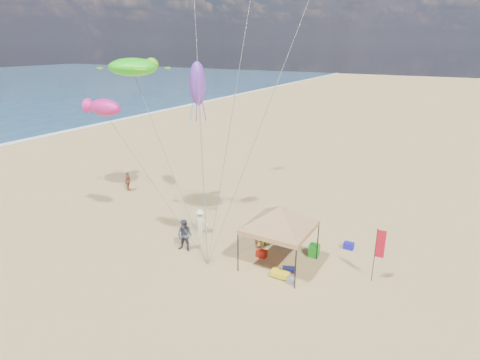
{
  "coord_description": "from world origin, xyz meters",
  "views": [
    {
      "loc": [
        9.87,
        -14.35,
        10.9
      ],
      "look_at": [
        0.0,
        3.0,
        4.0
      ],
      "focal_mm": 29.72,
      "sensor_mm": 36.0,
      "label": 1
    }
  ],
  "objects_px": {
    "beach_cart": "(280,274)",
    "person_far_a": "(128,181)",
    "person_near_b": "(185,236)",
    "person_near_c": "(200,221)",
    "chair_green": "(314,250)",
    "person_near_a": "(259,235)",
    "chair_yellow": "(264,237)",
    "feather_flag": "(379,247)",
    "cooler_blue": "(349,246)",
    "canopy_tent": "(280,209)",
    "cooler_red": "(262,253)"
  },
  "relations": [
    {
      "from": "chair_yellow",
      "to": "person_far_a",
      "type": "xyz_separation_m",
      "value": [
        -12.96,
        2.46,
        0.4
      ]
    },
    {
      "from": "canopy_tent",
      "to": "beach_cart",
      "type": "relative_size",
      "value": 6.88
    },
    {
      "from": "chair_green",
      "to": "person_near_b",
      "type": "distance_m",
      "value": 7.07
    },
    {
      "from": "cooler_red",
      "to": "chair_green",
      "type": "bearing_deg",
      "value": 30.61
    },
    {
      "from": "feather_flag",
      "to": "cooler_blue",
      "type": "bearing_deg",
      "value": 127.35
    },
    {
      "from": "chair_green",
      "to": "person_near_c",
      "type": "bearing_deg",
      "value": -173.92
    },
    {
      "from": "person_far_a",
      "to": "person_near_c",
      "type": "bearing_deg",
      "value": -133.1
    },
    {
      "from": "chair_green",
      "to": "person_near_a",
      "type": "xyz_separation_m",
      "value": [
        -3.02,
        -0.66,
        0.46
      ]
    },
    {
      "from": "beach_cart",
      "to": "person_near_b",
      "type": "height_order",
      "value": "person_near_b"
    },
    {
      "from": "beach_cart",
      "to": "person_far_a",
      "type": "height_order",
      "value": "person_far_a"
    },
    {
      "from": "cooler_red",
      "to": "person_near_b",
      "type": "bearing_deg",
      "value": -159.4
    },
    {
      "from": "canopy_tent",
      "to": "person_near_c",
      "type": "bearing_deg",
      "value": 169.63
    },
    {
      "from": "chair_green",
      "to": "person_near_b",
      "type": "relative_size",
      "value": 0.38
    },
    {
      "from": "cooler_blue",
      "to": "person_near_b",
      "type": "bearing_deg",
      "value": -149.12
    },
    {
      "from": "canopy_tent",
      "to": "chair_green",
      "type": "bearing_deg",
      "value": 53.71
    },
    {
      "from": "canopy_tent",
      "to": "beach_cart",
      "type": "bearing_deg",
      "value": -61.94
    },
    {
      "from": "person_near_a",
      "to": "person_near_b",
      "type": "xyz_separation_m",
      "value": [
        -3.38,
        -2.27,
        0.11
      ]
    },
    {
      "from": "cooler_blue",
      "to": "person_near_c",
      "type": "xyz_separation_m",
      "value": [
        -8.32,
        -2.48,
        0.58
      ]
    },
    {
      "from": "person_near_c",
      "to": "cooler_blue",
      "type": "bearing_deg",
      "value": -171.57
    },
    {
      "from": "chair_yellow",
      "to": "person_near_b",
      "type": "xyz_separation_m",
      "value": [
        -3.34,
        -3.0,
        0.57
      ]
    },
    {
      "from": "chair_green",
      "to": "feather_flag",
      "type": "bearing_deg",
      "value": -13.93
    },
    {
      "from": "person_near_c",
      "to": "person_near_b",
      "type": "bearing_deg",
      "value": 94.8
    },
    {
      "from": "feather_flag",
      "to": "beach_cart",
      "type": "xyz_separation_m",
      "value": [
        -4.13,
        -1.95,
        -1.68
      ]
    },
    {
      "from": "beach_cart",
      "to": "person_far_a",
      "type": "distance_m",
      "value": 16.19
    },
    {
      "from": "canopy_tent",
      "to": "person_near_b",
      "type": "relative_size",
      "value": 3.36
    },
    {
      "from": "cooler_blue",
      "to": "person_near_b",
      "type": "height_order",
      "value": "person_near_b"
    },
    {
      "from": "cooler_red",
      "to": "person_near_c",
      "type": "distance_m",
      "value": 4.57
    },
    {
      "from": "feather_flag",
      "to": "person_near_c",
      "type": "height_order",
      "value": "feather_flag"
    },
    {
      "from": "person_near_c",
      "to": "chair_green",
      "type": "bearing_deg",
      "value": 177.92
    },
    {
      "from": "canopy_tent",
      "to": "chair_yellow",
      "type": "bearing_deg",
      "value": 134.09
    },
    {
      "from": "person_near_c",
      "to": "person_far_a",
      "type": "bearing_deg",
      "value": -27.8
    },
    {
      "from": "cooler_blue",
      "to": "beach_cart",
      "type": "xyz_separation_m",
      "value": [
        -2.16,
        -4.53,
        0.01
      ]
    },
    {
      "from": "canopy_tent",
      "to": "cooler_red",
      "type": "height_order",
      "value": "canopy_tent"
    },
    {
      "from": "beach_cart",
      "to": "person_near_c",
      "type": "height_order",
      "value": "person_near_c"
    },
    {
      "from": "chair_yellow",
      "to": "person_far_a",
      "type": "bearing_deg",
      "value": 169.28
    },
    {
      "from": "canopy_tent",
      "to": "person_near_a",
      "type": "height_order",
      "value": "canopy_tent"
    },
    {
      "from": "beach_cart",
      "to": "person_near_c",
      "type": "xyz_separation_m",
      "value": [
        -6.16,
        2.05,
        0.57
      ]
    },
    {
      "from": "person_near_b",
      "to": "person_near_c",
      "type": "distance_m",
      "value": 2.26
    },
    {
      "from": "chair_yellow",
      "to": "person_near_a",
      "type": "xyz_separation_m",
      "value": [
        0.04,
        -0.72,
        0.46
      ]
    },
    {
      "from": "chair_yellow",
      "to": "person_far_a",
      "type": "height_order",
      "value": "person_far_a"
    },
    {
      "from": "canopy_tent",
      "to": "chair_green",
      "type": "xyz_separation_m",
      "value": [
        1.29,
        1.76,
        -2.83
      ]
    },
    {
      "from": "feather_flag",
      "to": "person_far_a",
      "type": "relative_size",
      "value": 1.85
    },
    {
      "from": "chair_green",
      "to": "chair_yellow",
      "type": "bearing_deg",
      "value": 178.82
    },
    {
      "from": "cooler_red",
      "to": "chair_green",
      "type": "height_order",
      "value": "chair_green"
    },
    {
      "from": "chair_green",
      "to": "person_far_a",
      "type": "height_order",
      "value": "person_far_a"
    },
    {
      "from": "chair_yellow",
      "to": "cooler_blue",
      "type": "bearing_deg",
      "value": 20.57
    },
    {
      "from": "beach_cart",
      "to": "person_near_b",
      "type": "bearing_deg",
      "value": -178.56
    },
    {
      "from": "person_near_c",
      "to": "canopy_tent",
      "type": "bearing_deg",
      "value": 161.47
    },
    {
      "from": "cooler_red",
      "to": "person_near_a",
      "type": "bearing_deg",
      "value": 127.02
    },
    {
      "from": "person_near_b",
      "to": "person_far_a",
      "type": "height_order",
      "value": "person_near_b"
    }
  ]
}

